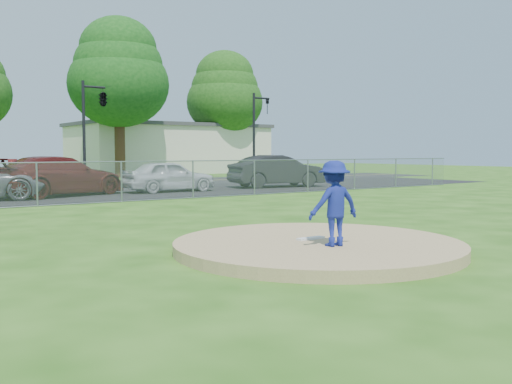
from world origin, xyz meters
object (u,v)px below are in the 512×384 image
commercial_building (169,148)px  parked_car_darkred (59,176)px  parked_car_pearl (169,176)px  parked_car_charcoal (277,171)px  tree_far_right (225,93)px  traffic_signal_center (101,100)px  pitcher (334,203)px  traffic_signal_right (257,128)px  tree_right (119,72)px

commercial_building → parked_car_darkred: 27.00m
parked_car_pearl → parked_car_charcoal: (6.28, -0.08, 0.11)m
tree_far_right → parked_car_darkred: (-20.00, -18.72, -6.22)m
traffic_signal_center → parked_car_pearl: traffic_signal_center is taller
commercial_building → pitcher: 41.87m
parked_car_pearl → traffic_signal_right: bearing=-55.5°
tree_right → pitcher: size_ratio=7.70×
parked_car_pearl → tree_right: bearing=-12.8°
traffic_signal_right → pitcher: (-14.40, -22.61, -2.41)m
pitcher → parked_car_pearl: 17.31m
commercial_building → parked_car_darkred: bearing=-126.4°
pitcher → parked_car_charcoal: (11.36, 16.47, -0.11)m
pitcher → parked_car_darkred: size_ratio=0.26×
commercial_building → pitcher: (-16.16, -38.61, -1.20)m
parked_car_darkred → parked_car_charcoal: 11.20m
tree_right → traffic_signal_right: (5.24, -10.00, -4.29)m
tree_right → traffic_signal_right: tree_right is taller
parked_car_charcoal → tree_far_right: bearing=-15.5°
tree_right → parked_car_charcoal: size_ratio=2.29×
commercial_building → pitcher: bearing=-112.7°
tree_right → parked_car_darkred: tree_right is taller
parked_car_charcoal → parked_car_darkred: bearing=97.0°
traffic_signal_center → pitcher: bearing=-100.3°
traffic_signal_right → parked_car_charcoal: 7.30m
tree_right → pitcher: tree_right is taller
traffic_signal_right → parked_car_darkred: bearing=-158.1°
tree_far_right → parked_car_charcoal: size_ratio=2.11×
traffic_signal_center → parked_car_darkred: traffic_signal_center is taller
parked_car_darkred → parked_car_charcoal: size_ratio=1.13×
pitcher → parked_car_pearl: size_ratio=0.35×
tree_far_right → parked_car_charcoal: 21.96m
commercial_building → parked_car_charcoal: (-4.80, -22.14, -1.31)m
traffic_signal_center → parked_car_pearl: (0.95, -6.06, -3.87)m
parked_car_darkred → parked_car_pearl: (4.92, -0.34, -0.11)m
traffic_signal_center → parked_car_charcoal: traffic_signal_center is taller
commercial_building → pitcher: size_ratio=10.86×
tree_far_right → traffic_signal_right: tree_far_right is taller
tree_far_right → traffic_signal_center: bearing=-141.0°
parked_car_charcoal → tree_right: bearing=16.9°
pitcher → parked_car_charcoal: pitcher is taller
commercial_building → parked_car_pearl: size_ratio=3.84×
commercial_building → parked_car_pearl: 24.72m
tree_far_right → traffic_signal_right: size_ratio=1.92×
traffic_signal_center → parked_car_darkred: bearing=-124.7°
pitcher → tree_far_right: bearing=-110.5°
tree_right → parked_car_pearl: bearing=-104.2°
tree_far_right → parked_car_pearl: tree_far_right is taller
commercial_building → parked_car_charcoal: 22.69m
tree_right → pitcher: (-9.16, -32.61, -6.70)m
pitcher → parked_car_darkred: bearing=-81.5°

